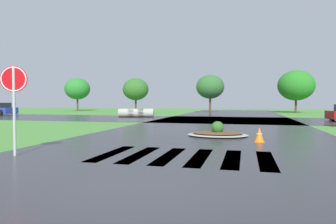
{
  "coord_description": "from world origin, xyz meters",
  "views": [
    {
      "loc": [
        1.7,
        -4.87,
        1.6
      ],
      "look_at": [
        -3.04,
        13.82,
        0.91
      ],
      "focal_mm": 32.78,
      "sensor_mm": 36.0,
      "label": 1
    }
  ],
  "objects_px": {
    "drainage_pipe_stack": "(136,113)",
    "traffic_cone": "(259,135)",
    "stop_sign": "(14,89)",
    "median_island": "(218,133)"
  },
  "relations": [
    {
      "from": "median_island",
      "to": "drainage_pipe_stack",
      "type": "relative_size",
      "value": 0.77
    },
    {
      "from": "drainage_pipe_stack",
      "to": "median_island",
      "type": "bearing_deg",
      "value": -57.39
    },
    {
      "from": "median_island",
      "to": "drainage_pipe_stack",
      "type": "xyz_separation_m",
      "value": [
        -9.24,
        14.43,
        0.29
      ]
    },
    {
      "from": "stop_sign",
      "to": "drainage_pipe_stack",
      "type": "height_order",
      "value": "stop_sign"
    },
    {
      "from": "stop_sign",
      "to": "traffic_cone",
      "type": "relative_size",
      "value": 4.53
    },
    {
      "from": "stop_sign",
      "to": "traffic_cone",
      "type": "distance_m",
      "value": 8.72
    },
    {
      "from": "traffic_cone",
      "to": "drainage_pipe_stack",
      "type": "bearing_deg",
      "value": 124.31
    },
    {
      "from": "drainage_pipe_stack",
      "to": "traffic_cone",
      "type": "bearing_deg",
      "value": -55.69
    },
    {
      "from": "median_island",
      "to": "stop_sign",
      "type": "bearing_deg",
      "value": -128.71
    },
    {
      "from": "stop_sign",
      "to": "drainage_pipe_stack",
      "type": "bearing_deg",
      "value": 79.63
    }
  ]
}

